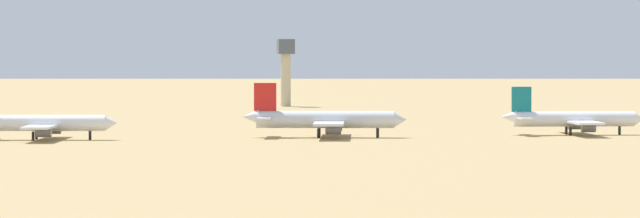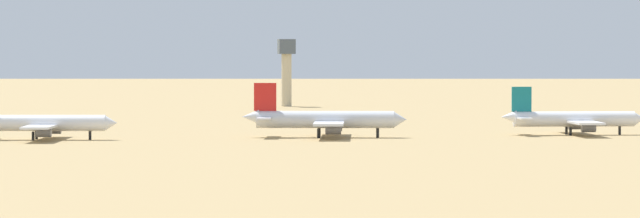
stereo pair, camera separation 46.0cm
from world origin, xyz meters
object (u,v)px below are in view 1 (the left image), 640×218
object	(u,v)px
parked_jet_red_4	(324,120)
control_tower	(286,66)
parked_jet_teal_3	(39,123)
parked_jet_teal_5	(573,119)

from	to	relation	value
parked_jet_red_4	control_tower	size ratio (longest dim) A/B	1.60
parked_jet_teal_3	parked_jet_teal_5	distance (m)	112.82
control_tower	parked_jet_red_4	bearing A→B (deg)	-95.71
parked_jet_teal_3	parked_jet_teal_5	xyz separation A→B (m)	(112.82, 0.85, -0.01)
parked_jet_red_4	parked_jet_teal_3	bearing A→B (deg)	-169.61
parked_jet_red_4	parked_jet_teal_5	xyz separation A→B (m)	(54.36, 1.33, -0.33)
parked_jet_teal_3	control_tower	size ratio (longest dim) A/B	1.47
parked_jet_teal_3	parked_jet_teal_5	world-z (taller)	parked_jet_teal_3
parked_jet_red_4	parked_jet_teal_5	world-z (taller)	parked_jet_red_4
parked_jet_teal_3	control_tower	xyz separation A→B (m)	(76.80, 182.97, 9.52)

